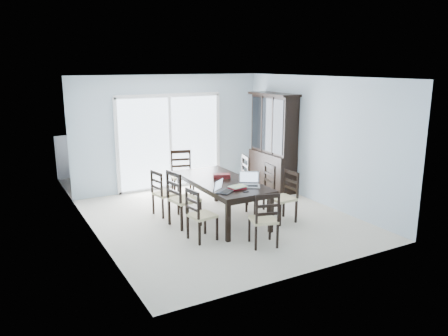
# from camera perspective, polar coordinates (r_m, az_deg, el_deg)

# --- Properties ---
(floor) EXTENTS (5.00, 5.00, 0.00)m
(floor) POSITION_cam_1_polar(r_m,az_deg,el_deg) (8.24, -0.34, -6.63)
(floor) COLOR beige
(floor) RESTS_ON ground
(ceiling) EXTENTS (5.00, 5.00, 0.00)m
(ceiling) POSITION_cam_1_polar(r_m,az_deg,el_deg) (7.75, -0.37, 11.75)
(ceiling) COLOR white
(ceiling) RESTS_ON back_wall
(back_wall) EXTENTS (4.50, 0.02, 2.60)m
(back_wall) POSITION_cam_1_polar(r_m,az_deg,el_deg) (10.13, -7.14, 4.65)
(back_wall) COLOR #ACC0CE
(back_wall) RESTS_ON floor
(wall_left) EXTENTS (0.02, 5.00, 2.60)m
(wall_left) POSITION_cam_1_polar(r_m,az_deg,el_deg) (7.12, -16.48, 0.49)
(wall_left) COLOR #ACC0CE
(wall_left) RESTS_ON floor
(wall_right) EXTENTS (0.02, 5.00, 2.60)m
(wall_right) POSITION_cam_1_polar(r_m,az_deg,el_deg) (9.16, 12.13, 3.54)
(wall_right) COLOR #ACC0CE
(wall_right) RESTS_ON floor
(balcony) EXTENTS (4.50, 2.00, 0.10)m
(balcony) POSITION_cam_1_polar(r_m,az_deg,el_deg) (11.32, -8.83, -1.46)
(balcony) COLOR gray
(balcony) RESTS_ON ground
(railing) EXTENTS (4.50, 0.06, 1.10)m
(railing) POSITION_cam_1_polar(r_m,az_deg,el_deg) (12.11, -10.57, 2.36)
(railing) COLOR #99999E
(railing) RESTS_ON balcony
(dining_table) EXTENTS (1.00, 2.20, 0.75)m
(dining_table) POSITION_cam_1_polar(r_m,az_deg,el_deg) (8.04, -0.35, -2.11)
(dining_table) COLOR black
(dining_table) RESTS_ON floor
(china_hutch) EXTENTS (0.50, 1.38, 2.20)m
(china_hutch) POSITION_cam_1_polar(r_m,az_deg,el_deg) (10.03, 6.42, 3.27)
(china_hutch) COLOR black
(china_hutch) RESTS_ON floor
(sliding_door) EXTENTS (2.52, 0.05, 2.18)m
(sliding_door) POSITION_cam_1_polar(r_m,az_deg,el_deg) (10.14, -7.06, 3.44)
(sliding_door) COLOR silver
(sliding_door) RESTS_ON floor
(chair_left_near) EXTENTS (0.45, 0.44, 1.02)m
(chair_left_near) POSITION_cam_1_polar(r_m,az_deg,el_deg) (7.09, -3.47, -5.40)
(chair_left_near) COLOR black
(chair_left_near) RESTS_ON floor
(chair_left_mid) EXTENTS (0.53, 0.52, 1.18)m
(chair_left_mid) POSITION_cam_1_polar(r_m,az_deg,el_deg) (7.70, -5.83, -3.25)
(chair_left_mid) COLOR black
(chair_left_mid) RESTS_ON floor
(chair_left_far) EXTENTS (0.46, 0.45, 1.02)m
(chair_left_far) POSITION_cam_1_polar(r_m,az_deg,el_deg) (8.34, -8.20, -2.64)
(chair_left_far) COLOR black
(chair_left_far) RESTS_ON floor
(chair_right_near) EXTENTS (0.43, 0.41, 1.08)m
(chair_right_near) POSITION_cam_1_polar(r_m,az_deg,el_deg) (8.06, 8.17, -2.97)
(chair_right_near) COLOR black
(chair_right_near) RESTS_ON floor
(chair_right_mid) EXTENTS (0.48, 0.47, 1.12)m
(chair_right_mid) POSITION_cam_1_polar(r_m,az_deg,el_deg) (8.40, 5.30, -2.07)
(chair_right_mid) COLOR black
(chair_right_mid) RESTS_ON floor
(chair_right_far) EXTENTS (0.53, 0.52, 1.15)m
(chair_right_far) POSITION_cam_1_polar(r_m,az_deg,el_deg) (9.02, 2.14, -0.83)
(chair_right_far) COLOR black
(chair_right_far) RESTS_ON floor
(chair_end_near) EXTENTS (0.48, 0.49, 1.04)m
(chair_end_near) POSITION_cam_1_polar(r_m,az_deg,el_deg) (6.86, 5.42, -6.00)
(chair_end_near) COLOR black
(chair_end_near) RESTS_ON floor
(chair_end_far) EXTENTS (0.54, 0.55, 1.17)m
(chair_end_far) POSITION_cam_1_polar(r_m,az_deg,el_deg) (9.46, -5.55, -0.11)
(chair_end_far) COLOR black
(chair_end_far) RESTS_ON floor
(laptop_dark) EXTENTS (0.38, 0.36, 0.21)m
(laptop_dark) POSITION_cam_1_polar(r_m,az_deg,el_deg) (7.25, 0.17, -2.79)
(laptop_dark) COLOR black
(laptop_dark) RESTS_ON dining_table
(laptop_silver) EXTENTS (0.44, 0.40, 0.25)m
(laptop_silver) POSITION_cam_1_polar(r_m,az_deg,el_deg) (7.59, 3.32, -1.99)
(laptop_silver) COLOR #B9B9BC
(laptop_silver) RESTS_ON dining_table
(book_stack) EXTENTS (0.32, 0.26, 0.05)m
(book_stack) POSITION_cam_1_polar(r_m,az_deg,el_deg) (7.45, 1.75, -2.56)
(book_stack) COLOR maroon
(book_stack) RESTS_ON dining_table
(cell_phone) EXTENTS (0.10, 0.05, 0.01)m
(cell_phone) POSITION_cam_1_polar(r_m,az_deg,el_deg) (7.28, 2.84, -3.11)
(cell_phone) COLOR black
(cell_phone) RESTS_ON dining_table
(game_box) EXTENTS (0.35, 0.26, 0.08)m
(game_box) POSITION_cam_1_polar(r_m,az_deg,el_deg) (8.15, -0.32, -1.05)
(game_box) COLOR #501510
(game_box) RESTS_ON dining_table
(hot_tub) EXTENTS (2.01, 1.86, 0.91)m
(hot_tub) POSITION_cam_1_polar(r_m,az_deg,el_deg) (11.07, -10.46, 0.85)
(hot_tub) COLOR brown
(hot_tub) RESTS_ON balcony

